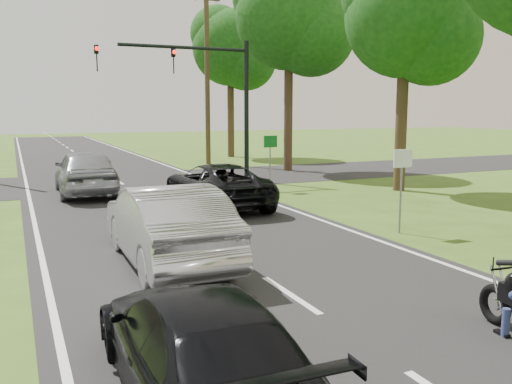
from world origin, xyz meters
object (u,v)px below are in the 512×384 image
traffic_signal (205,85)px  sign_white (402,171)px  silver_sedan (167,224)px  sign_green (270,149)px  dark_suv (216,185)px  silver_suv (85,171)px  utility_pole_far (207,75)px  dark_car_behind (198,343)px

traffic_signal → sign_white: traffic_signal is taller
silver_sedan → sign_green: bearing=-126.9°
dark_suv → silver_suv: (-3.50, 4.43, 0.15)m
silver_suv → sign_white: size_ratio=2.34×
silver_sedan → sign_white: 6.12m
silver_suv → sign_white: sign_white is taller
silver_suv → sign_white: 11.80m
silver_suv → utility_pole_far: 12.84m
dark_suv → traffic_signal: size_ratio=0.79×
traffic_signal → sign_green: traffic_signal is taller
dark_suv → sign_white: size_ratio=2.38×
dark_suv → traffic_signal: bearing=-105.4°
silver_suv → silver_sedan: bearing=93.3°
sign_white → sign_green: same height
silver_suv → utility_pole_far: bearing=-129.7°
dark_car_behind → utility_pole_far: utility_pole_far is taller
sign_white → dark_car_behind: bearing=-142.5°
silver_suv → sign_white: bearing=124.3°
dark_car_behind → sign_white: size_ratio=1.98×
silver_sedan → sign_green: sign_green is taller
dark_car_behind → utility_pole_far: (8.63, 24.50, 4.46)m
dark_car_behind → sign_green: 15.38m
dark_suv → silver_sedan: bearing=61.6°
dark_suv → silver_suv: silver_suv is taller
silver_sedan → sign_green: size_ratio=2.29×
silver_sedan → dark_car_behind: size_ratio=1.16×
silver_sedan → sign_white: sign_white is taller
silver_sedan → utility_pole_far: size_ratio=0.49×
dark_suv → sign_white: 6.24m
silver_sedan → traffic_signal: size_ratio=0.76×
dark_suv → silver_sedan: size_ratio=1.04×
silver_sedan → utility_pole_far: (7.57, 19.27, 4.27)m
silver_suv → utility_pole_far: (7.94, 9.16, 4.22)m
utility_pole_far → sign_green: 11.63m
dark_suv → traffic_signal: (1.58, 5.58, 3.42)m
dark_suv → sign_green: bearing=-140.4°
silver_sedan → silver_suv: silver_suv is taller
silver_sedan → sign_white: size_ratio=2.29×
traffic_signal → sign_white: 11.39m
dark_suv → silver_suv: bearing=-51.3°
sign_white → sign_green: size_ratio=1.00×
silver_sedan → dark_car_behind: (-1.06, -5.23, -0.19)m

